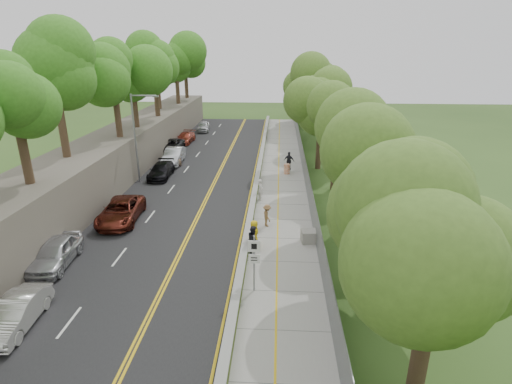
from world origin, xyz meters
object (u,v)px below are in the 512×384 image
at_px(car_1, 16,314).
at_px(painter_0, 254,234).
at_px(concrete_block, 310,236).
at_px(signpost, 254,258).
at_px(streetlight, 137,132).
at_px(car_0, 56,253).
at_px(construction_barrel, 287,169).
at_px(car_2, 121,211).
at_px(person_far, 289,161).

relative_size(car_1, painter_0, 2.34).
bearing_deg(concrete_block, signpost, -119.95).
relative_size(streetlight, car_0, 1.78).
relative_size(construction_barrel, car_2, 0.18).
bearing_deg(concrete_block, construction_barrel, 95.13).
bearing_deg(streetlight, car_0, -89.75).
height_order(signpost, car_0, signpost).
xyz_separation_m(signpost, painter_0, (-0.30, 4.78, -1.03)).
bearing_deg(streetlight, painter_0, -47.50).
xyz_separation_m(signpost, person_far, (2.18, 21.45, -0.98)).
xyz_separation_m(streetlight, person_far, (13.69, 4.44, -3.66)).
relative_size(signpost, car_2, 0.57).
bearing_deg(car_1, person_far, 59.46).
height_order(car_0, car_2, car_0).
bearing_deg(person_far, painter_0, 98.05).
bearing_deg(construction_barrel, car_1, -117.61).
bearing_deg(streetlight, construction_barrel, 13.02).
height_order(car_2, painter_0, painter_0).
bearing_deg(painter_0, concrete_block, -79.30).
bearing_deg(construction_barrel, car_0, -126.36).
relative_size(signpost, car_1, 0.75).
bearing_deg(construction_barrel, streetlight, -166.98).
bearing_deg(signpost, streetlight, 124.08).
height_order(construction_barrel, person_far, person_far).
xyz_separation_m(streetlight, painter_0, (11.21, -12.24, -3.71)).
bearing_deg(streetlight, signpost, -55.92).
distance_m(car_0, painter_0, 11.50).
distance_m(streetlight, car_0, 15.56).
relative_size(construction_barrel, person_far, 0.52).
bearing_deg(person_far, signpost, 100.70).
distance_m(car_2, painter_0, 10.32).
relative_size(signpost, car_0, 0.69).
height_order(streetlight, car_0, streetlight).
bearing_deg(car_0, car_1, -82.90).
xyz_separation_m(signpost, construction_barrel, (1.95, 20.13, -1.43)).
bearing_deg(construction_barrel, signpost, -95.53).
bearing_deg(streetlight, car_1, -86.73).
xyz_separation_m(construction_barrel, car_2, (-12.00, -11.98, 0.26)).
height_order(concrete_block, car_2, car_2).
xyz_separation_m(signpost, car_1, (-10.35, -3.38, -1.24)).
bearing_deg(construction_barrel, person_far, 80.21).
relative_size(car_1, car_2, 0.76).
relative_size(streetlight, car_2, 1.47).
bearing_deg(car_1, concrete_block, 29.78).
relative_size(car_2, painter_0, 3.09).
relative_size(signpost, concrete_block, 2.65).
xyz_separation_m(car_0, painter_0, (11.15, 2.85, 0.13)).
distance_m(car_2, person_far, 18.08).
height_order(concrete_block, person_far, person_far).
bearing_deg(painter_0, car_0, 101.37).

